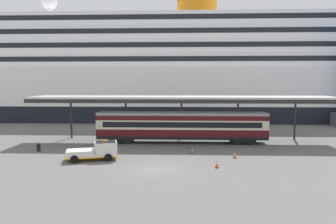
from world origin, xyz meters
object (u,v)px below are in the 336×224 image
object	(u,v)px
service_truck	(97,150)
traffic_cone_near	(192,150)
cruise_ship	(208,72)
train_carriage	(182,126)
quay_bollard	(39,147)
traffic_cone_far	(235,155)
traffic_cone_mid	(217,164)

from	to	relation	value
service_truck	traffic_cone_near	xyz separation A→B (m)	(10.10, 3.37, -0.65)
cruise_ship	traffic_cone_near	xyz separation A→B (m)	(-5.02, -39.03, -10.18)
train_carriage	traffic_cone_near	xyz separation A→B (m)	(1.21, -6.18, -1.96)
cruise_ship	quay_bollard	size ratio (longest dim) A/B	139.21
traffic_cone_far	quay_bollard	size ratio (longest dim) A/B	0.75
train_carriage	traffic_cone_far	world-z (taller)	train_carriage
service_truck	quay_bollard	world-z (taller)	service_truck
cruise_ship	traffic_cone_near	world-z (taller)	cruise_ship
traffic_cone_mid	traffic_cone_far	bearing A→B (deg)	58.77
quay_bollard	traffic_cone_mid	bearing A→B (deg)	-17.39
train_carriage	quay_bollard	xyz separation A→B (m)	(-16.79, -5.83, -1.79)
cruise_ship	traffic_cone_mid	size ratio (longest dim) A/B	170.21
cruise_ship	traffic_cone_far	distance (m)	42.37
train_carriage	traffic_cone_far	size ratio (longest dim) A/B	31.01
service_truck	quay_bollard	size ratio (longest dim) A/B	5.78
service_truck	traffic_cone_near	distance (m)	10.67
quay_bollard	cruise_ship	bearing A→B (deg)	59.23
cruise_ship	service_truck	world-z (taller)	cruise_ship
cruise_ship	traffic_cone_far	bearing A→B (deg)	-90.83
train_carriage	traffic_cone_mid	world-z (taller)	train_carriage
train_carriage	traffic_cone_mid	size ratio (longest dim) A/B	28.47
service_truck	traffic_cone_near	bearing A→B (deg)	18.43
cruise_ship	service_truck	xyz separation A→B (m)	(-15.12, -42.40, -9.53)
traffic_cone_mid	traffic_cone_near	bearing A→B (deg)	109.44
traffic_cone_near	service_truck	bearing A→B (deg)	-161.57
traffic_cone_near	traffic_cone_far	size ratio (longest dim) A/B	0.97
cruise_ship	train_carriage	xyz separation A→B (m)	(-6.23, -32.85, -8.21)
traffic_cone_near	traffic_cone_far	world-z (taller)	traffic_cone_far
service_truck	traffic_cone_far	distance (m)	14.60
traffic_cone_far	quay_bollard	world-z (taller)	quay_bollard
train_carriage	traffic_cone_far	bearing A→B (deg)	-55.73
cruise_ship	service_truck	size ratio (longest dim) A/B	24.07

